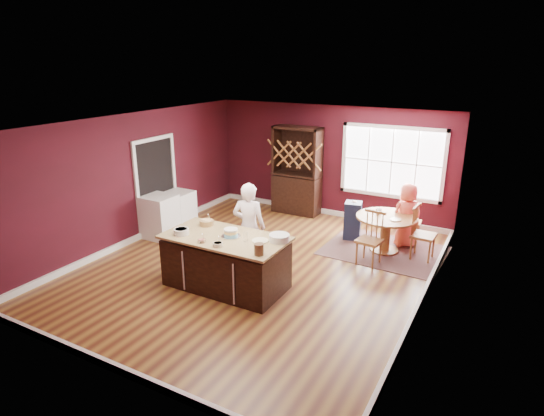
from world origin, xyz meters
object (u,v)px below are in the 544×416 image
at_px(chair_east, 424,233).
at_px(washer, 160,217).
at_px(baker, 249,227).
at_px(kitchen_island, 226,263).
at_px(dining_table, 386,226).
at_px(chair_south, 370,238).
at_px(toddler, 356,203).
at_px(high_chair, 353,220).
at_px(chair_north, 412,220).
at_px(layer_cake, 231,233).
at_px(dryer, 179,210).
at_px(hutch, 297,171).
at_px(seated_woman, 407,215).

relative_size(chair_east, washer, 1.15).
bearing_deg(baker, kitchen_island, 76.47).
height_order(dining_table, chair_south, chair_south).
bearing_deg(chair_east, toddler, 78.55).
bearing_deg(kitchen_island, high_chair, 69.53).
bearing_deg(chair_east, chair_north, 28.25).
relative_size(kitchen_island, toddler, 8.03).
xyz_separation_m(layer_cake, toddler, (1.14, 3.09, -0.18)).
height_order(chair_east, dryer, chair_east).
distance_m(chair_north, high_chair, 1.25).
bearing_deg(high_chair, hutch, 137.83).
bearing_deg(layer_cake, seated_woman, 55.80).
xyz_separation_m(hutch, washer, (-1.87, -2.94, -0.62)).
xyz_separation_m(layer_cake, dryer, (-2.63, 1.79, -0.55)).
xyz_separation_m(high_chair, dryer, (-3.71, -1.28, 0.00)).
xyz_separation_m(chair_east, washer, (-5.26, -1.58, -0.07)).
distance_m(dining_table, chair_north, 0.90).
distance_m(hutch, washer, 3.54).
bearing_deg(dining_table, chair_north, 68.08).
distance_m(seated_woman, high_chair, 1.14).
bearing_deg(dining_table, chair_east, -1.54).
xyz_separation_m(layer_cake, chair_north, (2.22, 3.57, -0.52)).
bearing_deg(layer_cake, high_chair, 70.56).
distance_m(layer_cake, washer, 2.91).
distance_m(chair_south, toddler, 1.31).
xyz_separation_m(kitchen_island, toddler, (1.22, 3.15, 0.37)).
relative_size(chair_east, chair_north, 1.15).
bearing_deg(washer, toddler, 27.32).
xyz_separation_m(toddler, hutch, (-1.89, 0.99, 0.28)).
distance_m(high_chair, toddler, 0.38).
bearing_deg(hutch, chair_north, -9.82).
bearing_deg(washer, seated_woman, 23.22).
xyz_separation_m(dining_table, baker, (-1.98, -2.03, 0.30)).
distance_m(kitchen_island, chair_south, 2.77).
height_order(chair_north, dryer, chair_north).
bearing_deg(dining_table, seated_woman, 57.93).
xyz_separation_m(baker, washer, (-2.54, 0.43, -0.36)).
xyz_separation_m(kitchen_island, baker, (-0.00, 0.77, 0.39)).
bearing_deg(hutch, seated_woman, -16.61).
relative_size(hutch, dryer, 2.51).
distance_m(baker, washer, 2.60).
height_order(chair_east, toddler, chair_east).
height_order(seated_woman, washer, seated_woman).
height_order(washer, dryer, washer).
xyz_separation_m(kitchen_island, layer_cake, (0.08, 0.05, 0.55)).
height_order(layer_cake, chair_east, chair_east).
bearing_deg(high_chair, dining_table, -35.23).
bearing_deg(chair_north, hutch, -13.98).
bearing_deg(dining_table, dryer, -168.05).
bearing_deg(layer_cake, washer, 156.39).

